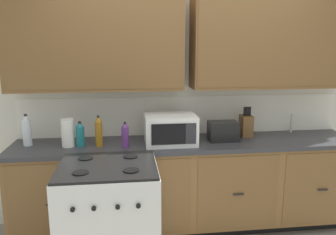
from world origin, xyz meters
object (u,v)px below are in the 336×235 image
Objects in this scene: bottle_teal at (80,134)px; paper_towel_roll at (68,133)px; stove_range at (110,221)px; toaster at (223,131)px; bottle_violet at (125,135)px; knife_block at (246,125)px; bottle_clear at (27,130)px; bottle_amber at (99,131)px; microwave at (170,129)px.

paper_towel_roll is at bearing 175.46° from bottle_teal.
toaster is (1.09, 0.62, 0.54)m from stove_range.
stove_range is 4.06× the size of bottle_violet.
knife_block reaches higher than bottle_violet.
bottle_violet is (0.91, -0.16, -0.03)m from bottle_clear.
stove_range is at bearing -104.67° from bottle_violet.
bottle_amber reaches higher than paper_towel_roll.
bottle_violet is at bearing -173.09° from microwave.
knife_block is 1.25m from bottle_violet.
knife_block reaches higher than bottle_clear.
bottle_amber is at bearing -179.51° from microwave.
stove_range is at bearing -134.17° from microwave.
bottle_clear is at bearing 138.28° from stove_range.
bottle_amber is 0.17m from bottle_teal.
microwave is at bearing -168.65° from knife_block.
knife_block reaches higher than microwave.
microwave is 1.55× the size of knife_block.
paper_towel_roll reaches higher than toaster.
bottle_clear reaches higher than paper_towel_roll.
stove_range is 3.65× the size of paper_towel_roll.
toaster is 1.19m from bottle_amber.
paper_towel_roll is at bearing 174.14° from bottle_amber.
paper_towel_roll is at bearing 122.57° from stove_range.
paper_towel_roll is 0.90× the size of bottle_amber.
knife_block is 1.48m from bottle_amber.
microwave is 1.33m from bottle_clear.
microwave is at bearing -1.41° from paper_towel_roll.
stove_range is at bearing -79.88° from bottle_amber.
microwave is at bearing 45.83° from stove_range.
knife_block is 1.76m from paper_towel_roll.
bottle_clear is 1.03× the size of bottle_amber.
microwave is at bearing -4.48° from bottle_clear.
bottle_violet is at bearing -8.13° from paper_towel_roll.
bottle_violet is (0.52, -0.07, -0.02)m from paper_towel_roll.
bottle_teal is (-0.27, 0.59, 0.56)m from stove_range.
knife_block reaches higher than stove_range.
microwave is at bearing -0.99° from bottle_teal.
microwave is 1.71× the size of toaster.
bottle_teal is at bearing -174.89° from knife_block.
bottle_violet is 0.25m from bottle_amber.
bottle_violet is 1.00× the size of bottle_teal.
bottle_violet is (0.14, 0.53, 0.56)m from stove_range.
stove_range is 1.98× the size of microwave.
stove_range is at bearing -65.28° from bottle_teal.
bottle_teal is (-1.36, -0.03, 0.02)m from toaster.
knife_block reaches higher than bottle_teal.
knife_block is 2.13m from bottle_clear.
toaster is 1.20× the size of bottle_violet.
knife_block is at bearing 5.11° from bottle_teal.
bottle_clear is at bearing -178.47° from knife_block.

